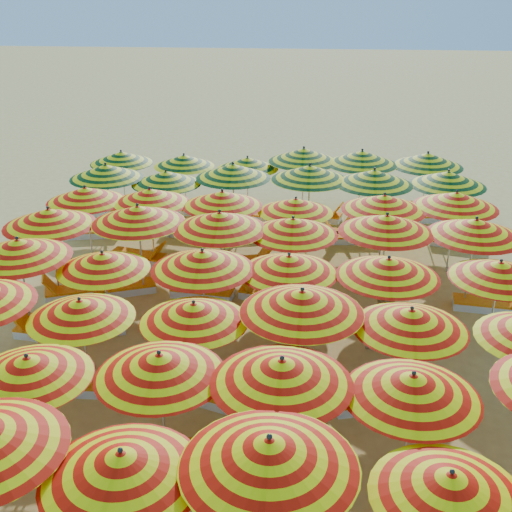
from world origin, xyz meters
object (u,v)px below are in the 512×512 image
at_px(lounger_22, 326,234).
at_px(beachgoer_a, 389,278).
at_px(lounger_10, 49,331).
at_px(umbrella_16, 411,319).
at_px(lounger_11, 88,328).
at_px(lounger_29, 434,216).
at_px(umbrella_35, 456,200).
at_px(umbrella_43, 184,161).
at_px(umbrella_41, 448,179).
at_px(umbrella_46, 362,158).
at_px(umbrella_14, 194,313).
at_px(lounger_24, 459,242).
at_px(umbrella_45, 304,155).
at_px(umbrella_47, 427,160).
at_px(umbrella_19, 103,262).
at_px(umbrella_33, 296,206).
at_px(umbrella_3, 269,453).
at_px(lounger_7, 64,384).
at_px(umbrella_7, 28,368).
at_px(umbrella_9, 282,372).
at_px(lounger_27, 264,216).
at_px(umbrella_34, 384,203).
at_px(umbrella_37, 166,178).
at_px(umbrella_22, 388,268).
at_px(umbrella_31, 150,196).
at_px(lounger_21, 249,232).
at_px(lounger_23, 350,237).
at_px(umbrella_24, 49,217).
at_px(umbrella_40, 374,177).
at_px(lounger_17, 139,257).
at_px(lounger_19, 96,232).
at_px(umbrella_15, 302,302).
at_px(umbrella_39, 310,173).
at_px(umbrella_25, 138,215).
at_px(lounger_12, 76,291).
at_px(lounger_25, 109,210).
at_px(umbrella_38, 233,171).
at_px(umbrella_27, 293,227).
at_px(lounger_15, 269,293).
at_px(umbrella_42, 121,158).
at_px(umbrella_28, 387,224).
at_px(umbrella_20, 203,260).
at_px(lounger_5, 201,451).
at_px(umbrella_10, 412,386).
at_px(lounger_13, 122,288).
at_px(umbrella_44, 248,163).
at_px(lounger_20, 186,231).
at_px(umbrella_29, 475,228).
at_px(lounger_26, 204,208).
at_px(umbrella_32, 222,199).
at_px(umbrella_13, 80,309).
at_px(lounger_9, 372,400).
at_px(umbrella_18, 18,249).
at_px(lounger_8, 225,399).
at_px(umbrella_30, 86,195).

relative_size(lounger_22, beachgoer_a, 1.42).
bearing_deg(lounger_10, umbrella_16, 173.65).
relative_size(lounger_10, lounger_22, 1.00).
height_order(lounger_11, lounger_29, same).
distance_m(umbrella_35, umbrella_43, 9.55).
relative_size(umbrella_41, umbrella_46, 1.00).
bearing_deg(umbrella_14, lounger_24, 50.75).
bearing_deg(umbrella_45, umbrella_47, -1.64).
bearing_deg(umbrella_19, umbrella_33, 44.25).
distance_m(umbrella_3, lounger_7, 6.64).
relative_size(umbrella_3, umbrella_7, 1.13).
height_order(umbrella_9, lounger_10, umbrella_9).
relative_size(umbrella_19, lounger_27, 1.28).
relative_size(umbrella_34, lounger_29, 1.49).
bearing_deg(umbrella_37, umbrella_22, -44.83).
bearing_deg(lounger_11, umbrella_31, -117.12).
distance_m(lounger_21, lounger_23, 3.35).
bearing_deg(umbrella_24, umbrella_40, 25.59).
bearing_deg(lounger_17, lounger_19, 151.36).
bearing_deg(umbrella_14, umbrella_15, 4.11).
distance_m(umbrella_37, umbrella_39, 4.59).
bearing_deg(lounger_29, lounger_24, 89.50).
height_order(umbrella_35, lounger_27, umbrella_35).
bearing_deg(umbrella_25, umbrella_35, 13.74).
bearing_deg(lounger_7, lounger_11, -84.53).
height_order(lounger_12, lounger_25, same).
xyz_separation_m(umbrella_38, lounger_29, (6.93, 2.07, -2.11)).
bearing_deg(umbrella_27, umbrella_31, 153.59).
bearing_deg(lounger_15, umbrella_42, -35.38).
xyz_separation_m(umbrella_28, umbrella_31, (-6.61, 1.96, -0.13)).
height_order(umbrella_14, umbrella_20, umbrella_20).
bearing_deg(lounger_5, umbrella_10, -21.44).
relative_size(umbrella_25, lounger_25, 1.69).
distance_m(lounger_12, lounger_13, 1.25).
height_order(umbrella_10, lounger_5, umbrella_10).
height_order(umbrella_44, lounger_27, umbrella_44).
bearing_deg(umbrella_37, lounger_27, 32.80).
height_order(umbrella_42, lounger_20, umbrella_42).
bearing_deg(umbrella_33, umbrella_29, -22.18).
xyz_separation_m(umbrella_22, umbrella_35, (2.33, 4.50, 0.08)).
bearing_deg(umbrella_41, umbrella_37, -178.58).
bearing_deg(lounger_26, lounger_22, -46.09).
bearing_deg(umbrella_32, umbrella_13, -107.04).
bearing_deg(umbrella_41, lounger_9, -108.20).
height_order(umbrella_28, umbrella_38, umbrella_28).
bearing_deg(umbrella_29, umbrella_18, -168.06).
height_order(umbrella_31, umbrella_35, umbrella_35).
relative_size(umbrella_42, lounger_8, 1.48).
distance_m(lounger_5, lounger_8, 1.61).
bearing_deg(lounger_15, umbrella_30, -7.16).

